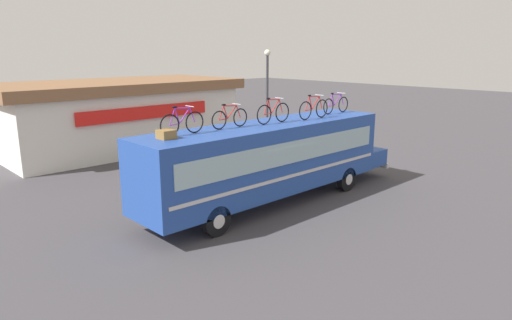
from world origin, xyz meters
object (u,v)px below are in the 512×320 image
at_px(bus, 271,157).
at_px(luggage_bag_1, 166,134).
at_px(street_lamp, 267,92).
at_px(rooftop_bicycle_2, 230,118).
at_px(rooftop_bicycle_5, 336,105).
at_px(rooftop_bicycle_4, 314,109).
at_px(rooftop_bicycle_1, 182,123).
at_px(rooftop_bicycle_3, 273,113).

distance_m(bus, luggage_bag_1, 4.81).
xyz_separation_m(bus, street_lamp, (5.90, 6.12, 1.76)).
relative_size(rooftop_bicycle_2, rooftop_bicycle_5, 0.93).
height_order(bus, luggage_bag_1, luggage_bag_1).
distance_m(rooftop_bicycle_4, street_lamp, 7.51).
relative_size(luggage_bag_1, rooftop_bicycle_1, 0.29).
relative_size(rooftop_bicycle_4, rooftop_bicycle_5, 1.01).
height_order(rooftop_bicycle_2, rooftop_bicycle_3, rooftop_bicycle_3).
bearing_deg(bus, rooftop_bicycle_4, -9.41).
bearing_deg(rooftop_bicycle_4, rooftop_bicycle_3, 171.46).
relative_size(luggage_bag_1, street_lamp, 0.08).
relative_size(rooftop_bicycle_1, rooftop_bicycle_4, 0.96).
xyz_separation_m(rooftop_bicycle_3, rooftop_bicycle_5, (4.01, 0.10, -0.03)).
distance_m(rooftop_bicycle_2, rooftop_bicycle_4, 3.94).
bearing_deg(street_lamp, rooftop_bicycle_1, -149.11).
distance_m(bus, rooftop_bicycle_1, 4.20).
height_order(rooftop_bicycle_4, street_lamp, street_lamp).
height_order(luggage_bag_1, rooftop_bicycle_3, rooftop_bicycle_3).
bearing_deg(rooftop_bicycle_1, rooftop_bicycle_4, -6.31).
bearing_deg(rooftop_bicycle_4, rooftop_bicycle_2, 171.19).
bearing_deg(luggage_bag_1, rooftop_bicycle_2, 3.75).
xyz_separation_m(rooftop_bicycle_3, rooftop_bicycle_4, (2.01, -0.30, 0.00)).
bearing_deg(rooftop_bicycle_3, luggage_bag_1, 178.49).
distance_m(luggage_bag_1, rooftop_bicycle_2, 2.76).
relative_size(bus, rooftop_bicycle_5, 7.11).
height_order(rooftop_bicycle_2, rooftop_bicycle_4, rooftop_bicycle_4).
bearing_deg(street_lamp, bus, -133.94).
bearing_deg(rooftop_bicycle_1, bus, -4.61).
xyz_separation_m(luggage_bag_1, rooftop_bicycle_2, (2.75, 0.18, 0.22)).
relative_size(rooftop_bicycle_2, rooftop_bicycle_4, 0.92).
xyz_separation_m(rooftop_bicycle_1, rooftop_bicycle_2, (1.98, -0.05, -0.03)).
distance_m(rooftop_bicycle_3, street_lamp, 8.49).
bearing_deg(street_lamp, rooftop_bicycle_4, -120.70).
bearing_deg(rooftop_bicycle_2, luggage_bag_1, -176.25).
height_order(rooftop_bicycle_1, rooftop_bicycle_2, rooftop_bicycle_1).
height_order(rooftop_bicycle_3, rooftop_bicycle_5, rooftop_bicycle_3).
xyz_separation_m(rooftop_bicycle_4, rooftop_bicycle_5, (2.00, 0.40, -0.03)).
bearing_deg(rooftop_bicycle_4, rooftop_bicycle_5, 11.23).
distance_m(bus, rooftop_bicycle_3, 1.73).
height_order(rooftop_bicycle_3, street_lamp, street_lamp).
relative_size(luggage_bag_1, rooftop_bicycle_4, 0.28).
relative_size(bus, rooftop_bicycle_4, 7.02).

